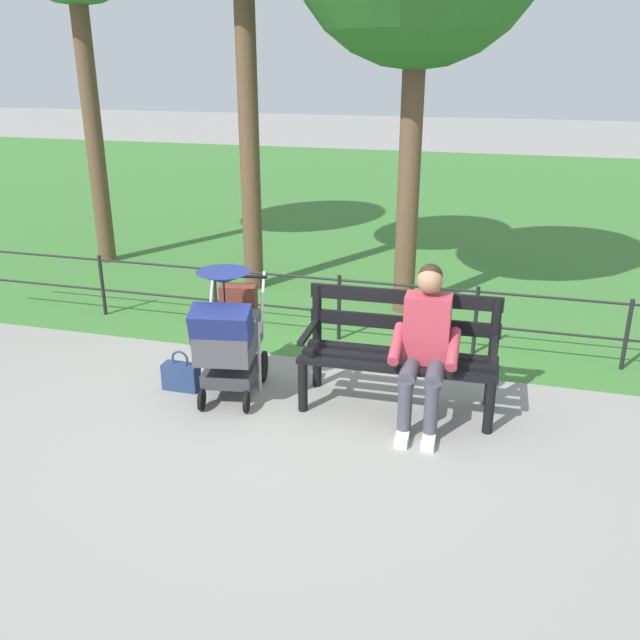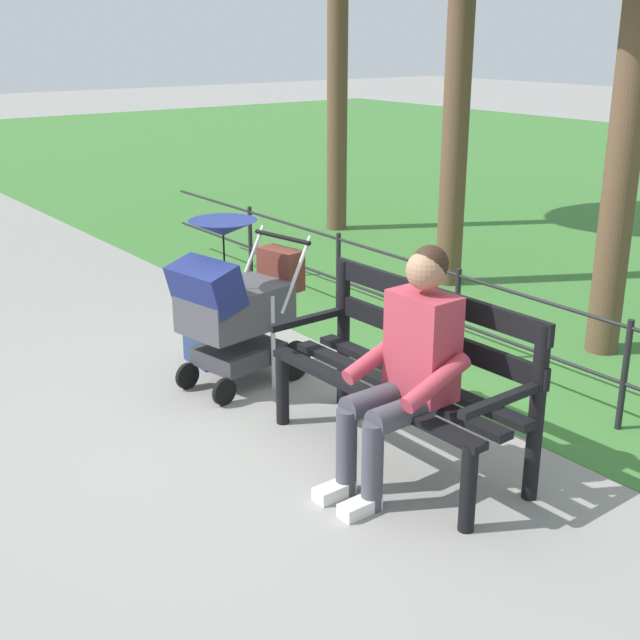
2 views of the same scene
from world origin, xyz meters
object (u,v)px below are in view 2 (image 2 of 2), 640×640
at_px(park_bench, 408,367).
at_px(handbag, 202,347).
at_px(stroller, 235,301).
at_px(person_on_bench, 407,363).

distance_m(park_bench, handbag, 1.95).
height_order(park_bench, stroller, stroller).
relative_size(person_on_bench, stroller, 1.11).
relative_size(park_bench, stroller, 1.40).
bearing_deg(person_on_bench, stroller, 0.90).
height_order(person_on_bench, stroller, person_on_bench).
xyz_separation_m(person_on_bench, handbag, (2.12, 0.03, -0.55)).
bearing_deg(park_bench, person_on_bench, 135.54).
xyz_separation_m(person_on_bench, stroller, (1.64, 0.03, -0.08)).
height_order(stroller, handbag, stroller).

